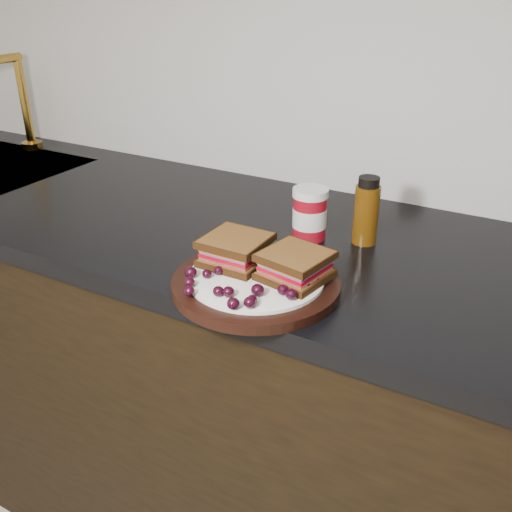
% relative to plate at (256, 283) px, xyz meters
% --- Properties ---
extents(base_cabinets, '(3.96, 0.58, 0.86)m').
position_rel_plate_xyz_m(base_cabinets, '(0.06, 0.21, -0.48)').
color(base_cabinets, black).
rests_on(base_cabinets, ground_plane).
extents(countertop, '(3.98, 0.60, 0.04)m').
position_rel_plate_xyz_m(countertop, '(0.06, 0.21, -0.03)').
color(countertop, black).
rests_on(countertop, base_cabinets).
extents(faucet, '(0.06, 0.22, 0.28)m').
position_rel_plate_xyz_m(faucet, '(-0.99, 0.41, 0.13)').
color(faucet, '#AA7D2A').
rests_on(faucet, countertop).
extents(plate, '(0.28, 0.28, 0.02)m').
position_rel_plate_xyz_m(plate, '(0.00, 0.00, 0.00)').
color(plate, black).
rests_on(plate, countertop).
extents(sandwich_left, '(0.10, 0.10, 0.05)m').
position_rel_plate_xyz_m(sandwich_left, '(-0.05, 0.03, 0.04)').
color(sandwich_left, brown).
rests_on(sandwich_left, plate).
extents(sandwich_right, '(0.12, 0.12, 0.05)m').
position_rel_plate_xyz_m(sandwich_right, '(0.06, 0.02, 0.04)').
color(sandwich_right, brown).
rests_on(sandwich_right, plate).
extents(grape_0, '(0.02, 0.02, 0.02)m').
position_rel_plate_xyz_m(grape_0, '(-0.09, -0.06, 0.02)').
color(grape_0, black).
rests_on(grape_0, plate).
extents(grape_1, '(0.02, 0.02, 0.01)m').
position_rel_plate_xyz_m(grape_1, '(-0.07, -0.05, 0.02)').
color(grape_1, black).
rests_on(grape_1, plate).
extents(grape_2, '(0.02, 0.02, 0.02)m').
position_rel_plate_xyz_m(grape_2, '(-0.07, -0.08, 0.02)').
color(grape_2, black).
rests_on(grape_2, plate).
extents(grape_3, '(0.02, 0.02, 0.02)m').
position_rel_plate_xyz_m(grape_3, '(-0.06, -0.11, 0.02)').
color(grape_3, black).
rests_on(grape_3, plate).
extents(grape_4, '(0.02, 0.02, 0.02)m').
position_rel_plate_xyz_m(grape_4, '(-0.02, -0.09, 0.02)').
color(grape_4, black).
rests_on(grape_4, plate).
extents(grape_5, '(0.02, 0.02, 0.02)m').
position_rel_plate_xyz_m(grape_5, '(-0.00, -0.08, 0.02)').
color(grape_5, black).
rests_on(grape_5, plate).
extents(grape_6, '(0.02, 0.02, 0.02)m').
position_rel_plate_xyz_m(grape_6, '(0.02, -0.11, 0.02)').
color(grape_6, black).
rests_on(grape_6, plate).
extents(grape_7, '(0.02, 0.02, 0.02)m').
position_rel_plate_xyz_m(grape_7, '(0.04, -0.09, 0.02)').
color(grape_7, black).
rests_on(grape_7, plate).
extents(grape_8, '(0.02, 0.02, 0.01)m').
position_rel_plate_xyz_m(grape_8, '(0.04, -0.08, 0.02)').
color(grape_8, black).
rests_on(grape_8, plate).
extents(grape_9, '(0.02, 0.02, 0.02)m').
position_rel_plate_xyz_m(grape_9, '(0.03, -0.06, 0.02)').
color(grape_9, black).
rests_on(grape_9, plate).
extents(grape_10, '(0.02, 0.02, 0.02)m').
position_rel_plate_xyz_m(grape_10, '(0.08, -0.04, 0.02)').
color(grape_10, black).
rests_on(grape_10, plate).
extents(grape_11, '(0.02, 0.02, 0.02)m').
position_rel_plate_xyz_m(grape_11, '(0.07, -0.03, 0.02)').
color(grape_11, black).
rests_on(grape_11, plate).
extents(grape_12, '(0.02, 0.02, 0.02)m').
position_rel_plate_xyz_m(grape_12, '(0.09, -0.01, 0.02)').
color(grape_12, black).
rests_on(grape_12, plate).
extents(grape_13, '(0.02, 0.02, 0.02)m').
position_rel_plate_xyz_m(grape_13, '(0.09, 0.02, 0.02)').
color(grape_13, black).
rests_on(grape_13, plate).
extents(grape_14, '(0.02, 0.02, 0.02)m').
position_rel_plate_xyz_m(grape_14, '(0.06, 0.04, 0.02)').
color(grape_14, black).
rests_on(grape_14, plate).
extents(grape_15, '(0.02, 0.02, 0.02)m').
position_rel_plate_xyz_m(grape_15, '(0.05, 0.03, 0.02)').
color(grape_15, black).
rests_on(grape_15, plate).
extents(grape_16, '(0.02, 0.02, 0.02)m').
position_rel_plate_xyz_m(grape_16, '(-0.06, 0.04, 0.02)').
color(grape_16, black).
rests_on(grape_16, plate).
extents(grape_17, '(0.02, 0.02, 0.02)m').
position_rel_plate_xyz_m(grape_17, '(-0.06, 0.02, 0.02)').
color(grape_17, black).
rests_on(grape_17, plate).
extents(grape_18, '(0.02, 0.02, 0.02)m').
position_rel_plate_xyz_m(grape_18, '(-0.08, 0.03, 0.02)').
color(grape_18, black).
rests_on(grape_18, plate).
extents(grape_19, '(0.02, 0.02, 0.02)m').
position_rel_plate_xyz_m(grape_19, '(-0.07, 0.00, 0.02)').
color(grape_19, black).
rests_on(grape_19, plate).
extents(grape_20, '(0.02, 0.02, 0.02)m').
position_rel_plate_xyz_m(grape_20, '(-0.06, -0.03, 0.02)').
color(grape_20, black).
rests_on(grape_20, plate).
extents(grape_21, '(0.01, 0.01, 0.01)m').
position_rel_plate_xyz_m(grape_21, '(-0.04, 0.02, 0.02)').
color(grape_21, black).
rests_on(grape_21, plate).
extents(grape_22, '(0.02, 0.02, 0.01)m').
position_rel_plate_xyz_m(grape_22, '(-0.06, 0.02, 0.02)').
color(grape_22, black).
rests_on(grape_22, plate).
extents(grape_23, '(0.02, 0.02, 0.02)m').
position_rel_plate_xyz_m(grape_23, '(-0.10, 0.02, 0.02)').
color(grape_23, black).
rests_on(grape_23, plate).
extents(condiment_jar, '(0.09, 0.09, 0.10)m').
position_rel_plate_xyz_m(condiment_jar, '(-0.01, 0.23, 0.04)').
color(condiment_jar, maroon).
rests_on(condiment_jar, countertop).
extents(oil_bottle, '(0.06, 0.06, 0.13)m').
position_rel_plate_xyz_m(oil_bottle, '(0.09, 0.26, 0.06)').
color(oil_bottle, '#4C2C07').
rests_on(oil_bottle, countertop).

